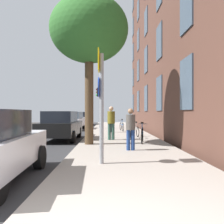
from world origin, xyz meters
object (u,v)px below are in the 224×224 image
Objects in this scene: bicycle_3 at (122,126)px; pedestrian_2 at (110,120)px; car_2 at (73,120)px; pedestrian_0 at (131,126)px; car_1 at (61,125)px; tree_near at (89,30)px; traffic_light at (99,100)px; bicycle_1 at (131,132)px; sign_post at (101,97)px; car_3 at (85,118)px; bicycle_0 at (142,135)px; pedestrian_1 at (111,121)px; bicycle_2 at (136,130)px.

pedestrian_2 is at bearing -122.67° from bicycle_3.
pedestrian_0 is at bearing -72.48° from car_2.
tree_near is at bearing -55.61° from car_1.
pedestrian_0 is at bearing -82.68° from traffic_light.
pedestrian_0 reaches higher than bicycle_1.
bicycle_3 is at bearing 83.95° from sign_post.
car_3 is at bearing 100.01° from pedestrian_0.
car_2 is (-4.80, 10.41, 0.34)m from bicycle_0.
car_2 is at bearing 146.59° from bicycle_3.
bicycle_3 is (1.93, -3.28, -2.21)m from traffic_light.
pedestrian_0 is 0.36× the size of car_1.
bicycle_1 is 4.22m from pedestrian_0.
pedestrian_1 is at bearing -89.80° from pedestrian_2.
bicycle_3 is 0.97× the size of pedestrian_1.
bicycle_1 is at bearing 101.79° from bicycle_0.
car_1 is at bearing -124.46° from pedestrian_2.
car_1 reaches higher than bicycle_0.
sign_post is 1.82× the size of pedestrian_1.
car_1 reaches higher than bicycle_3.
sign_post reaches higher than bicycle_3.
car_3 is (-4.55, 15.49, 0.38)m from bicycle_2.
pedestrian_2 is (-0.94, -1.47, 0.53)m from bicycle_3.
car_3 is (-0.23, 16.67, -0.00)m from car_1.
bicycle_1 is at bearing 47.86° from tree_near.
sign_post is 0.74× the size of car_3.
car_3 reaches higher than bicycle_2.
pedestrian_1 is at bearing -98.29° from bicycle_3.
traffic_light is at bearing 101.74° from pedestrian_2.
car_2 is at bearing 101.89° from tree_near.
car_3 is (-3.95, 11.14, 0.36)m from bicycle_3.
tree_near is at bearing -90.14° from traffic_light.
pedestrian_1 is at bearing 139.58° from bicycle_0.
traffic_light is 2.28× the size of bicycle_2.
bicycle_2 is 1.05× the size of pedestrian_2.
pedestrian_2 is (0.37, 10.87, -0.97)m from sign_post.
sign_post is 15.47m from car_2.
tree_near is at bearing -120.35° from pedestrian_1.
pedestrian_1 reaches higher than bicycle_0.
pedestrian_0 is 5.63m from car_1.
pedestrian_2 is 0.34× the size of car_2.
pedestrian_2 is at bearing 103.63° from bicycle_0.
traffic_light is 11.69m from tree_near.
traffic_light reaches higher than car_1.
pedestrian_2 is at bearing 118.19° from bicycle_2.
sign_post is 1.88× the size of bicycle_3.
pedestrian_0 reaches higher than car_1.
car_2 reaches higher than bicycle_1.
bicycle_1 is 0.41× the size of car_3.
car_3 is at bearing 103.49° from bicycle_0.
pedestrian_1 is 1.12× the size of pedestrian_2.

